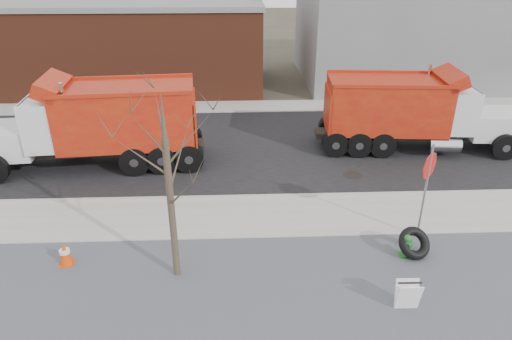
{
  "coord_description": "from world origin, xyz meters",
  "views": [
    {
      "loc": [
        -1.46,
        -12.67,
        8.03
      ],
      "look_at": [
        -0.9,
        0.97,
        1.4
      ],
      "focal_mm": 32.0,
      "sensor_mm": 36.0,
      "label": 1
    }
  ],
  "objects_px": {
    "truck_tire": "(414,243)",
    "dump_truck_red_a": "(412,110)",
    "dump_truck_red_b": "(98,122)",
    "fire_hydrant": "(406,247)",
    "sandwich_board": "(408,295)",
    "stop_sign": "(428,177)"
  },
  "relations": [
    {
      "from": "truck_tire",
      "to": "dump_truck_red_a",
      "type": "bearing_deg",
      "value": 72.32
    },
    {
      "from": "truck_tire",
      "to": "sandwich_board",
      "type": "xyz_separation_m",
      "value": [
        -0.93,
        -2.15,
        0.0
      ]
    },
    {
      "from": "truck_tire",
      "to": "sandwich_board",
      "type": "distance_m",
      "value": 2.35
    },
    {
      "from": "fire_hydrant",
      "to": "sandwich_board",
      "type": "relative_size",
      "value": 0.94
    },
    {
      "from": "dump_truck_red_b",
      "to": "stop_sign",
      "type": "bearing_deg",
      "value": 147.58
    },
    {
      "from": "stop_sign",
      "to": "dump_truck_red_b",
      "type": "distance_m",
      "value": 12.37
    },
    {
      "from": "dump_truck_red_a",
      "to": "dump_truck_red_b",
      "type": "height_order",
      "value": "dump_truck_red_b"
    },
    {
      "from": "fire_hydrant",
      "to": "sandwich_board",
      "type": "bearing_deg",
      "value": -126.64
    },
    {
      "from": "fire_hydrant",
      "to": "sandwich_board",
      "type": "distance_m",
      "value": 2.21
    },
    {
      "from": "fire_hydrant",
      "to": "sandwich_board",
      "type": "height_order",
      "value": "sandwich_board"
    },
    {
      "from": "truck_tire",
      "to": "stop_sign",
      "type": "xyz_separation_m",
      "value": [
        0.47,
        0.92,
        1.67
      ]
    },
    {
      "from": "truck_tire",
      "to": "dump_truck_red_b",
      "type": "distance_m",
      "value": 12.5
    },
    {
      "from": "fire_hydrant",
      "to": "truck_tire",
      "type": "height_order",
      "value": "truck_tire"
    },
    {
      "from": "truck_tire",
      "to": "dump_truck_red_b",
      "type": "bearing_deg",
      "value": 147.91
    },
    {
      "from": "dump_truck_red_b",
      "to": "fire_hydrant",
      "type": "bearing_deg",
      "value": 141.98
    },
    {
      "from": "truck_tire",
      "to": "stop_sign",
      "type": "bearing_deg",
      "value": 62.95
    },
    {
      "from": "fire_hydrant",
      "to": "truck_tire",
      "type": "bearing_deg",
      "value": -4.35
    },
    {
      "from": "fire_hydrant",
      "to": "stop_sign",
      "type": "height_order",
      "value": "stop_sign"
    },
    {
      "from": "sandwich_board",
      "to": "dump_truck_red_a",
      "type": "bearing_deg",
      "value": 72.23
    },
    {
      "from": "dump_truck_red_a",
      "to": "truck_tire",
      "type": "bearing_deg",
      "value": -103.07
    },
    {
      "from": "dump_truck_red_a",
      "to": "dump_truck_red_b",
      "type": "xyz_separation_m",
      "value": [
        -13.01,
        -1.24,
        0.1
      ]
    },
    {
      "from": "fire_hydrant",
      "to": "dump_truck_red_b",
      "type": "xyz_separation_m",
      "value": [
        -10.28,
        6.65,
        1.55
      ]
    }
  ]
}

